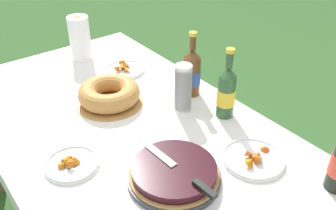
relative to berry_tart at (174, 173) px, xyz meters
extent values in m
cube|color=brown|center=(-0.36, 0.04, -0.05)|extent=(1.71, 0.98, 0.03)
cylinder|color=brown|center=(-1.16, 0.47, -0.42)|extent=(0.06, 0.06, 0.71)
cube|color=white|center=(-0.36, 0.04, -0.03)|extent=(1.72, 0.99, 0.00)
cube|color=white|center=(-0.36, -0.45, -0.08)|extent=(1.72, 0.01, 0.10)
cube|color=white|center=(-0.36, 0.53, -0.08)|extent=(1.72, 0.01, 0.10)
cube|color=white|center=(-1.22, 0.04, -0.08)|extent=(0.00, 0.99, 0.10)
cylinder|color=#38383D|center=(0.00, 0.00, -0.02)|extent=(0.32, 0.32, 0.02)
cylinder|color=#B78447|center=(0.00, 0.00, 0.00)|extent=(0.30, 0.30, 0.01)
cylinder|color=black|center=(0.00, 0.00, 0.02)|extent=(0.28, 0.28, 0.03)
cube|color=silver|center=(-0.09, -0.01, 0.03)|extent=(0.19, 0.04, 0.00)
cube|color=black|center=(0.14, 0.01, 0.04)|extent=(0.09, 0.03, 0.01)
cylinder|color=#B78447|center=(-0.55, 0.07, -0.02)|extent=(0.30, 0.30, 0.01)
torus|color=#BC7F3D|center=(-0.55, 0.07, 0.02)|extent=(0.27, 0.27, 0.08)
cylinder|color=white|center=(-0.31, 0.29, 0.02)|extent=(0.07, 0.07, 0.09)
cylinder|color=white|center=(-0.31, 0.29, 0.03)|extent=(0.07, 0.07, 0.09)
cylinder|color=white|center=(-0.31, 0.29, 0.05)|extent=(0.07, 0.07, 0.09)
cylinder|color=white|center=(-0.31, 0.29, 0.06)|extent=(0.07, 0.07, 0.09)
cylinder|color=white|center=(-0.31, 0.29, 0.07)|extent=(0.07, 0.07, 0.09)
cylinder|color=white|center=(-0.31, 0.29, 0.09)|extent=(0.07, 0.07, 0.09)
cylinder|color=white|center=(-0.31, 0.29, 0.10)|extent=(0.07, 0.07, 0.09)
cylinder|color=white|center=(-0.31, 0.29, 0.11)|extent=(0.07, 0.07, 0.09)
cylinder|color=white|center=(-0.31, 0.29, 0.12)|extent=(0.07, 0.07, 0.09)
cylinder|color=white|center=(-0.31, 0.29, 0.14)|extent=(0.07, 0.07, 0.09)
torus|color=white|center=(-0.31, 0.29, 0.18)|extent=(0.07, 0.07, 0.01)
cylinder|color=#2D562D|center=(-0.17, 0.41, 0.07)|extent=(0.07, 0.07, 0.19)
cylinder|color=yellow|center=(-0.17, 0.41, 0.06)|extent=(0.08, 0.08, 0.07)
cone|color=#2D562D|center=(-0.17, 0.41, 0.18)|extent=(0.07, 0.07, 0.04)
cylinder|color=#2D562D|center=(-0.17, 0.41, 0.23)|extent=(0.03, 0.03, 0.06)
cylinder|color=gold|center=(-0.17, 0.41, 0.27)|extent=(0.03, 0.03, 0.02)
cylinder|color=brown|center=(-0.39, 0.41, 0.06)|extent=(0.08, 0.08, 0.18)
cylinder|color=#334C93|center=(-0.39, 0.41, 0.06)|extent=(0.08, 0.08, 0.07)
cone|color=brown|center=(-0.39, 0.41, 0.17)|extent=(0.08, 0.08, 0.04)
cylinder|color=brown|center=(-0.39, 0.41, 0.22)|extent=(0.03, 0.03, 0.06)
cylinder|color=gold|center=(-0.39, 0.41, 0.26)|extent=(0.03, 0.03, 0.02)
cylinder|color=white|center=(-0.27, -0.24, -0.02)|extent=(0.19, 0.19, 0.01)
torus|color=white|center=(-0.27, -0.24, -0.01)|extent=(0.19, 0.19, 0.01)
cone|color=orange|center=(-0.28, -0.24, 0.01)|extent=(0.04, 0.04, 0.03)
cone|color=#B5721C|center=(-0.29, -0.27, -0.01)|extent=(0.05, 0.05, 0.04)
cone|color=#AC631C|center=(-0.27, -0.27, -0.01)|extent=(0.04, 0.04, 0.04)
cone|color=#A7630C|center=(-0.27, -0.26, 0.00)|extent=(0.04, 0.04, 0.03)
cone|color=#C15D14|center=(-0.25, -0.26, 0.01)|extent=(0.05, 0.05, 0.04)
cone|color=#BE5A15|center=(-0.28, -0.25, 0.00)|extent=(0.05, 0.05, 0.03)
cone|color=#CD6B13|center=(-0.27, -0.23, 0.00)|extent=(0.06, 0.06, 0.03)
cylinder|color=white|center=(-0.76, 0.28, -0.02)|extent=(0.20, 0.20, 0.01)
torus|color=white|center=(-0.76, 0.28, -0.01)|extent=(0.20, 0.20, 0.01)
cone|color=#BF7018|center=(-0.77, 0.26, 0.00)|extent=(0.04, 0.04, 0.03)
cone|color=#AE500E|center=(-0.77, 0.28, -0.01)|extent=(0.05, 0.05, 0.03)
cone|color=#BF4F12|center=(-0.76, 0.24, 0.00)|extent=(0.05, 0.05, 0.04)
cone|color=#A65F1C|center=(-0.80, 0.29, 0.01)|extent=(0.05, 0.05, 0.04)
cone|color=#B04D16|center=(-0.78, 0.29, 0.00)|extent=(0.04, 0.04, 0.02)
cone|color=orange|center=(-0.74, 0.27, 0.00)|extent=(0.05, 0.05, 0.05)
cone|color=#BD631D|center=(-0.79, 0.28, 0.00)|extent=(0.04, 0.04, 0.03)
cone|color=#AA671C|center=(-0.78, 0.30, 0.00)|extent=(0.04, 0.04, 0.03)
cylinder|color=white|center=(0.10, 0.28, -0.02)|extent=(0.23, 0.23, 0.01)
torus|color=white|center=(0.10, 0.28, -0.01)|extent=(0.22, 0.22, 0.01)
cone|color=#CF621A|center=(0.11, 0.29, 0.01)|extent=(0.05, 0.06, 0.04)
cone|color=#AB520F|center=(0.10, 0.28, -0.01)|extent=(0.05, 0.04, 0.04)
cone|color=#B4561D|center=(0.12, 0.27, 0.01)|extent=(0.04, 0.04, 0.04)
cone|color=#B7531F|center=(0.09, 0.35, -0.01)|extent=(0.05, 0.05, 0.03)
cone|color=#C56D0E|center=(0.12, 0.24, 0.01)|extent=(0.05, 0.04, 0.04)
cone|color=#AA4B19|center=(0.08, 0.27, 0.01)|extent=(0.03, 0.03, 0.02)
cone|color=#A6530B|center=(0.10, 0.28, -0.01)|extent=(0.06, 0.06, 0.04)
cylinder|color=white|center=(-1.03, 0.17, 0.09)|extent=(0.11, 0.11, 0.23)
cylinder|color=#9E7A56|center=(-1.03, 0.17, 0.21)|extent=(0.04, 0.04, 0.00)
camera|label=1|loc=(0.72, -0.57, 0.87)|focal=40.00mm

